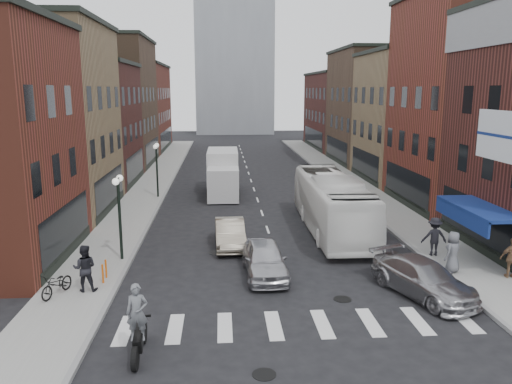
# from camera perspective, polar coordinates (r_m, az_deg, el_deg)

# --- Properties ---
(ground) EXTENTS (160.00, 160.00, 0.00)m
(ground) POSITION_cam_1_polar(r_m,az_deg,el_deg) (20.69, 3.70, -11.18)
(ground) COLOR black
(ground) RESTS_ON ground
(sidewalk_left) EXTENTS (3.00, 74.00, 0.15)m
(sidewalk_left) POSITION_cam_1_polar(r_m,az_deg,el_deg) (42.07, -11.96, 0.51)
(sidewalk_left) COLOR gray
(sidewalk_left) RESTS_ON ground
(sidewalk_right) EXTENTS (3.00, 74.00, 0.15)m
(sidewalk_right) POSITION_cam_1_polar(r_m,az_deg,el_deg) (43.12, 11.02, 0.82)
(sidewalk_right) COLOR gray
(sidewalk_right) RESTS_ON ground
(curb_left) EXTENTS (0.20, 74.00, 0.16)m
(curb_left) POSITION_cam_1_polar(r_m,az_deg,el_deg) (41.90, -9.92, 0.44)
(curb_left) COLOR gray
(curb_left) RESTS_ON ground
(curb_right) EXTENTS (0.20, 74.00, 0.16)m
(curb_right) POSITION_cam_1_polar(r_m,az_deg,el_deg) (42.77, 9.08, 0.70)
(curb_right) COLOR gray
(curb_right) RESTS_ON ground
(crosswalk_stripes) EXTENTS (12.00, 2.20, 0.01)m
(crosswalk_stripes) POSITION_cam_1_polar(r_m,az_deg,el_deg) (18.00, 5.01, -14.87)
(crosswalk_stripes) COLOR silver
(crosswalk_stripes) RESTS_ON ground
(bldg_left_mid_a) EXTENTS (10.30, 10.20, 12.30)m
(bldg_left_mid_a) POSITION_cam_1_polar(r_m,az_deg,el_deg) (35.18, -24.80, 7.55)
(bldg_left_mid_a) COLOR #8F724E
(bldg_left_mid_a) RESTS_ON ground
(bldg_left_mid_b) EXTENTS (10.30, 10.20, 10.30)m
(bldg_left_mid_b) POSITION_cam_1_polar(r_m,az_deg,el_deg) (44.73, -20.22, 7.27)
(bldg_left_mid_b) COLOR #441D18
(bldg_left_mid_b) RESTS_ON ground
(bldg_left_far_a) EXTENTS (10.30, 12.20, 13.30)m
(bldg_left_far_a) POSITION_cam_1_polar(r_m,az_deg,el_deg) (55.31, -17.19, 9.73)
(bldg_left_far_a) COLOR #4A3525
(bldg_left_far_a) RESTS_ON ground
(bldg_left_far_b) EXTENTS (10.30, 16.20, 11.30)m
(bldg_left_far_b) POSITION_cam_1_polar(r_m,az_deg,el_deg) (69.05, -14.53, 9.32)
(bldg_left_far_b) COLOR maroon
(bldg_left_far_b) RESTS_ON ground
(bldg_right_mid_a) EXTENTS (10.30, 10.20, 14.30)m
(bldg_right_mid_a) POSITION_cam_1_polar(r_m,az_deg,el_deg) (37.33, 24.51, 9.29)
(bldg_right_mid_a) COLOR maroon
(bldg_right_mid_a) RESTS_ON ground
(bldg_right_mid_b) EXTENTS (10.30, 10.20, 11.30)m
(bldg_right_mid_b) POSITION_cam_1_polar(r_m,az_deg,el_deg) (46.44, 18.49, 8.14)
(bldg_right_mid_b) COLOR #8F724E
(bldg_right_mid_b) RESTS_ON ground
(bldg_right_far_a) EXTENTS (10.30, 12.20, 12.30)m
(bldg_right_far_a) POSITION_cam_1_polar(r_m,az_deg,el_deg) (56.74, 14.28, 9.41)
(bldg_right_far_a) COLOR #4A3525
(bldg_right_far_a) RESTS_ON ground
(bldg_right_far_b) EXTENTS (10.30, 16.20, 10.30)m
(bldg_right_far_b) POSITION_cam_1_polar(r_m,az_deg,el_deg) (70.20, 10.66, 9.11)
(bldg_right_far_b) COLOR #441D18
(bldg_right_far_b) RESTS_ON ground
(awning_blue) EXTENTS (1.80, 5.00, 0.78)m
(awning_blue) POSITION_cam_1_polar(r_m,az_deg,el_deg) (24.91, 23.77, -1.86)
(awning_blue) COLOR navy
(awning_blue) RESTS_ON ground
(billboard_sign) EXTENTS (1.52, 3.00, 3.70)m
(billboard_sign) POSITION_cam_1_polar(r_m,az_deg,el_deg) (22.49, 26.08, 5.66)
(billboard_sign) COLOR black
(billboard_sign) RESTS_ON ground
(streetlamp_near) EXTENTS (0.32, 1.22, 4.11)m
(streetlamp_near) POSITION_cam_1_polar(r_m,az_deg,el_deg) (23.93, -15.40, -1.10)
(streetlamp_near) COLOR black
(streetlamp_near) RESTS_ON ground
(streetlamp_far) EXTENTS (0.32, 1.22, 4.11)m
(streetlamp_far) POSITION_cam_1_polar(r_m,az_deg,el_deg) (37.55, -11.29, 3.61)
(streetlamp_far) COLOR black
(streetlamp_far) RESTS_ON ground
(bike_rack) EXTENTS (0.08, 0.68, 0.80)m
(bike_rack) POSITION_cam_1_polar(r_m,az_deg,el_deg) (22.09, -16.94, -8.64)
(bike_rack) COLOR #D8590C
(bike_rack) RESTS_ON sidewalk_left
(box_truck) EXTENTS (2.43, 7.70, 3.34)m
(box_truck) POSITION_cam_1_polar(r_m,az_deg,el_deg) (38.64, -3.81, 2.14)
(box_truck) COLOR silver
(box_truck) RESTS_ON ground
(motorcycle_rider) EXTENTS (0.68, 2.32, 2.36)m
(motorcycle_rider) POSITION_cam_1_polar(r_m,az_deg,el_deg) (15.95, -13.35, -14.38)
(motorcycle_rider) COLOR black
(motorcycle_rider) RESTS_ON ground
(transit_bus) EXTENTS (2.88, 11.69, 3.25)m
(transit_bus) POSITION_cam_1_polar(r_m,az_deg,el_deg) (28.84, 8.66, -1.30)
(transit_bus) COLOR white
(transit_bus) RESTS_ON ground
(sedan_left_near) EXTENTS (1.92, 4.46, 1.50)m
(sedan_left_near) POSITION_cam_1_polar(r_m,az_deg,el_deg) (21.96, 1.00, -7.69)
(sedan_left_near) COLOR #B8B7BC
(sedan_left_near) RESTS_ON ground
(sedan_left_far) EXTENTS (1.60, 4.28, 1.40)m
(sedan_left_far) POSITION_cam_1_polar(r_m,az_deg,el_deg) (25.95, -2.99, -4.75)
(sedan_left_far) COLOR #BDB099
(sedan_left_far) RESTS_ON ground
(curb_car) EXTENTS (3.57, 5.26, 1.41)m
(curb_car) POSITION_cam_1_polar(r_m,az_deg,el_deg) (21.03, 18.56, -9.34)
(curb_car) COLOR #A4A3A8
(curb_car) RESTS_ON ground
(parked_bicycle) EXTENTS (1.19, 1.84, 0.91)m
(parked_bicycle) POSITION_cam_1_polar(r_m,az_deg,el_deg) (21.15, -21.80, -9.75)
(parked_bicycle) COLOR black
(parked_bicycle) RESTS_ON sidewalk_left
(ped_left_solo) EXTENTS (0.94, 0.57, 1.89)m
(ped_left_solo) POSITION_cam_1_polar(r_m,az_deg,el_deg) (21.05, -18.99, -8.22)
(ped_left_solo) COLOR black
(ped_left_solo) RESTS_ON sidewalk_left
(ped_right_a) EXTENTS (1.26, 0.71, 1.87)m
(ped_right_a) POSITION_cam_1_polar(r_m,az_deg,el_deg) (25.53, 19.70, -4.82)
(ped_right_a) COLOR black
(ped_right_a) RESTS_ON sidewalk_right
(ped_right_b) EXTENTS (1.08, 0.64, 1.75)m
(ped_right_b) POSITION_cam_1_polar(r_m,az_deg,el_deg) (23.88, 27.25, -6.73)
(ped_right_b) COLOR #8B6647
(ped_right_b) RESTS_ON sidewalk_right
(ped_right_c) EXTENTS (1.07, 0.98, 1.83)m
(ped_right_c) POSITION_cam_1_polar(r_m,az_deg,el_deg) (23.53, 21.59, -6.39)
(ped_right_c) COLOR slate
(ped_right_c) RESTS_ON sidewalk_right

